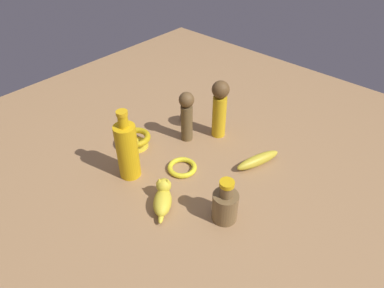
% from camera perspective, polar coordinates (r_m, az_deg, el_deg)
% --- Properties ---
extents(ground, '(2.00, 2.00, 0.00)m').
position_cam_1_polar(ground, '(1.29, -0.00, -3.01)').
color(ground, '#936D47').
extents(person_figure_child, '(0.07, 0.07, 0.24)m').
position_cam_1_polar(person_figure_child, '(1.35, 4.57, 6.13)').
color(person_figure_child, gold).
rests_on(person_figure_child, ground).
extents(banana, '(0.19, 0.10, 0.04)m').
position_cam_1_polar(banana, '(1.29, 10.78, -2.62)').
color(banana, gold).
rests_on(banana, ground).
extents(bangle, '(0.11, 0.11, 0.02)m').
position_cam_1_polar(bangle, '(1.25, -1.54, -3.94)').
color(bangle, yellow).
rests_on(bangle, ground).
extents(nail_polish_jar, '(0.04, 0.04, 0.04)m').
position_cam_1_polar(nail_polish_jar, '(1.49, -1.15, 4.57)').
color(nail_polish_jar, '#503A24').
rests_on(nail_polish_jar, ground).
extents(person_figure_adult, '(0.06, 0.06, 0.21)m').
position_cam_1_polar(person_figure_adult, '(1.33, -0.88, 4.91)').
color(person_figure_adult, brown).
rests_on(person_figure_adult, ground).
extents(bowl, '(0.12, 0.12, 0.05)m').
position_cam_1_polar(bowl, '(1.36, -9.28, 0.80)').
color(bowl, yellow).
rests_on(bowl, ground).
extents(bottle_tall, '(0.07, 0.07, 0.27)m').
position_cam_1_polar(bottle_tall, '(1.19, -10.61, -0.95)').
color(bottle_tall, gold).
rests_on(bottle_tall, ground).
extents(cat_figurine, '(0.13, 0.12, 0.08)m').
position_cam_1_polar(cat_figurine, '(1.12, -4.83, -8.78)').
color(cat_figurine, gold).
rests_on(cat_figurine, ground).
extents(bottle_short, '(0.08, 0.08, 0.15)m').
position_cam_1_polar(bottle_short, '(1.07, 5.48, -9.86)').
color(bottle_short, brown).
rests_on(bottle_short, ground).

